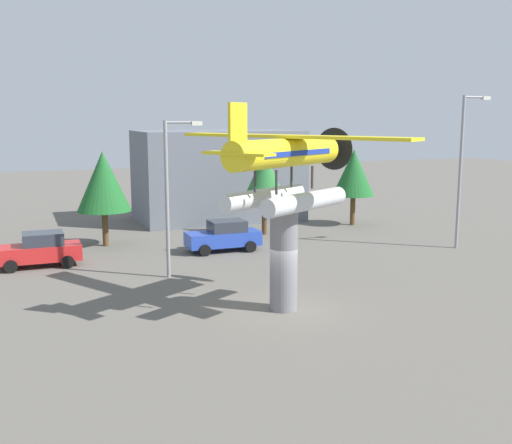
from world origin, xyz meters
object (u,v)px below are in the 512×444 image
storefront_building (218,175)px  car_mid_blue (224,236)px  streetlight_secondary (463,162)px  tree_far_east (354,173)px  car_near_red (40,250)px  floatplane_monument (286,165)px  tree_east (103,182)px  display_pedestal (284,260)px  streetlight_primary (171,187)px  tree_center_back (265,177)px

storefront_building → car_mid_blue: bearing=-106.1°
streetlight_secondary → tree_far_east: bearing=101.9°
car_mid_blue → tree_far_east: size_ratio=0.79×
car_near_red → tree_far_east: bearing=-167.1°
floatplane_monument → car_near_red: bearing=98.2°
car_near_red → tree_east: (3.86, 3.97, 2.96)m
display_pedestal → streetlight_primary: 7.55m
floatplane_monument → tree_center_back: 15.93m
streetlight_primary → tree_center_back: 11.76m
floatplane_monument → storefront_building: 22.48m
tree_center_back → tree_far_east: 7.21m
display_pedestal → tree_east: tree_east is taller
tree_center_back → car_mid_blue: bearing=-136.7°
floatplane_monument → storefront_building: (4.25, 21.93, -2.47)m
car_near_red → tree_east: 6.28m
display_pedestal → storefront_building: bearing=78.8°
streetlight_primary → storefront_building: bearing=64.8°
car_near_red → streetlight_primary: 8.17m
tree_center_back → display_pedestal: bearing=-109.4°
car_mid_blue → streetlight_primary: streetlight_primary is taller
car_near_red → car_mid_blue: (9.98, 0.07, 0.00)m
car_near_red → tree_center_back: bearing=-164.5°
tree_center_back → tree_east: bearing=179.6°
floatplane_monument → streetlight_secondary: streetlight_secondary is taller
car_near_red → streetlight_secondary: bearing=169.8°
car_mid_blue → streetlight_secondary: bearing=162.2°
streetlight_primary → tree_east: 8.74m
streetlight_primary → streetlight_secondary: (17.23, 0.38, 0.70)m
tree_center_back → streetlight_secondary: bearing=-41.6°
display_pedestal → tree_far_east: (12.44, 15.97, 1.65)m
tree_east → tree_far_east: size_ratio=1.05×
display_pedestal → storefront_building: 22.46m
streetlight_primary → streetlight_secondary: streetlight_secondary is taller
car_near_red → tree_center_back: tree_center_back is taller
floatplane_monument → tree_far_east: bearing=21.7°
tree_center_back → tree_far_east: (7.15, 0.97, -0.06)m
car_mid_blue → storefront_building: 11.53m
car_near_red → tree_far_east: size_ratio=0.79×
streetlight_secondary → floatplane_monument: bearing=-154.1°
display_pedestal → tree_center_back: 16.00m
floatplane_monument → streetlight_primary: bearing=84.2°
car_near_red → storefront_building: size_ratio=0.36×
car_near_red → car_mid_blue: bearing=-179.6°
floatplane_monument → streetlight_secondary: (14.23, 6.90, -0.72)m
car_near_red → tree_east: bearing=-134.1°
display_pedestal → tree_east: (-4.89, 15.07, 1.79)m
tree_far_east → car_near_red: bearing=-167.1°
display_pedestal → tree_center_back: size_ratio=0.76×
display_pedestal → streetlight_primary: streetlight_primary is taller
display_pedestal → car_near_red: 14.18m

